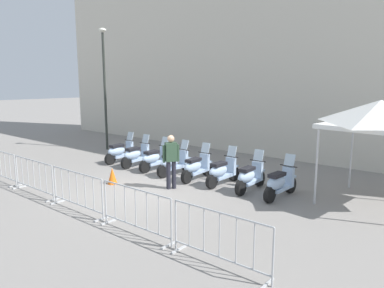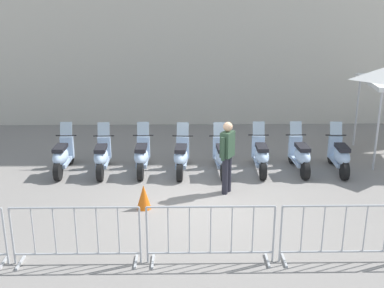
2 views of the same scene
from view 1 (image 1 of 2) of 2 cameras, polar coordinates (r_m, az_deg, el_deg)
name	(u,v)px [view 1 (image 1 of 2)]	position (r m, az deg, el deg)	size (l,w,h in m)	color
ground_plane	(144,190)	(11.66, -7.51, -7.18)	(120.00, 120.00, 0.00)	gray
building_facade	(274,12)	(18.08, 12.69, 19.51)	(28.00, 2.40, 12.98)	beige
motorcycle_0	(120,152)	(15.55, -11.20, -1.23)	(0.59, 1.72, 1.24)	black
motorcycle_1	(136,155)	(14.73, -8.76, -1.77)	(0.64, 1.72, 1.24)	black
motorcycle_2	(155,159)	(14.00, -5.84, -2.32)	(0.59, 1.72, 1.24)	black
motorcycle_3	(174,163)	(13.25, -2.87, -2.98)	(0.56, 1.72, 1.24)	black
motorcycle_4	(196,167)	(12.58, 0.66, -3.67)	(0.64, 1.72, 1.24)	black
motorcycle_5	(222,172)	(12.03, 4.71, -4.35)	(0.57, 1.73, 1.24)	black
motorcycle_6	(250,177)	(11.48, 9.03, -5.13)	(0.63, 1.72, 1.24)	black
motorcycle_7	(280,183)	(10.97, 13.58, -6.01)	(0.56, 1.73, 1.24)	black
barrier_segment_0	(1,166)	(14.08, -27.85, -3.07)	(2.19, 0.68, 1.07)	#B2B5B7
barrier_segment_1	(34,177)	(12.04, -23.58, -4.79)	(2.19, 0.68, 1.07)	#B2B5B7
barrier_segment_2	(77,192)	(10.11, -17.59, -7.15)	(2.19, 0.68, 1.07)	#B2B5B7
barrier_segment_3	(136,211)	(8.36, -8.83, -10.42)	(2.19, 0.68, 1.07)	#B2B5B7
barrier_segment_4	(219,240)	(6.94, 4.33, -14.74)	(2.19, 0.68, 1.07)	#B2B5B7
street_lamp	(104,78)	(18.42, -13.59, 10.07)	(0.36, 0.36, 5.88)	#2D332D
officer_near_row_end	(171,159)	(11.49, -3.31, -2.31)	(0.35, 0.51, 1.73)	#23232D
canopy_tent	(380,115)	(10.97, 27.42, 4.12)	(2.52, 2.52, 2.91)	silver
traffic_cone	(112,176)	(12.45, -12.40, -4.91)	(0.32, 0.32, 0.55)	orange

